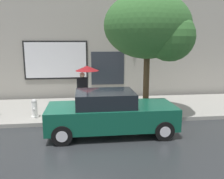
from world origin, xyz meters
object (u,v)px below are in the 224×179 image
(fire_hydrant, at_px, (35,108))
(pedestrian_with_umbrella, at_px, (86,74))
(street_tree, at_px, (152,28))
(parked_car, at_px, (110,113))

(fire_hydrant, height_order, pedestrian_with_umbrella, pedestrian_with_umbrella)
(fire_hydrant, distance_m, street_tree, 5.64)
(street_tree, bearing_deg, pedestrian_with_umbrella, 156.65)
(parked_car, distance_m, pedestrian_with_umbrella, 2.99)
(fire_hydrant, bearing_deg, pedestrian_with_umbrella, 25.55)
(pedestrian_with_umbrella, height_order, street_tree, street_tree)
(fire_hydrant, relative_size, pedestrian_with_umbrella, 0.39)
(parked_car, xyz_separation_m, fire_hydrant, (-2.84, 1.73, -0.21))
(fire_hydrant, distance_m, pedestrian_with_umbrella, 2.59)
(parked_car, relative_size, pedestrian_with_umbrella, 2.22)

